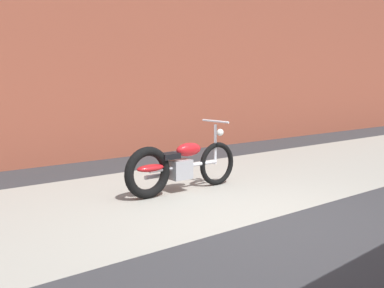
% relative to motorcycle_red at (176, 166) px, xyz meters
% --- Properties ---
extents(ground_plane, '(80.00, 80.00, 0.00)m').
position_rel_motorcycle_red_xyz_m(ground_plane, '(-0.08, -1.71, -0.40)').
color(ground_plane, '#2D2D30').
extents(sidewalk_slab, '(36.00, 3.50, 0.01)m').
position_rel_motorcycle_red_xyz_m(sidewalk_slab, '(-0.08, 0.04, -0.40)').
color(sidewalk_slab, gray).
rests_on(sidewalk_slab, ground).
extents(brick_building_wall, '(36.00, 0.50, 5.33)m').
position_rel_motorcycle_red_xyz_m(brick_building_wall, '(-0.08, 3.49, 2.27)').
color(brick_building_wall, brown).
rests_on(brick_building_wall, ground).
extents(motorcycle_red, '(2.01, 0.58, 1.03)m').
position_rel_motorcycle_red_xyz_m(motorcycle_red, '(0.00, 0.00, 0.00)').
color(motorcycle_red, black).
rests_on(motorcycle_red, ground).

